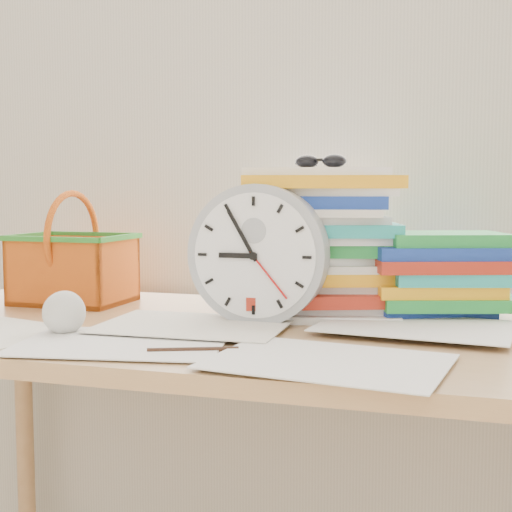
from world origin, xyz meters
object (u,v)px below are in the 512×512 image
(paper_stack, at_px, (314,242))
(basket, at_px, (73,248))
(clock, at_px, (258,254))
(book_stack, at_px, (436,276))
(desk, at_px, (225,365))

(paper_stack, bearing_deg, basket, -178.09)
(paper_stack, distance_m, clock, 0.16)
(book_stack, bearing_deg, basket, -177.62)
(paper_stack, bearing_deg, desk, -127.67)
(desk, xyz_separation_m, clock, (0.06, 0.03, 0.21))
(desk, relative_size, paper_stack, 4.22)
(desk, height_order, basket, basket)
(paper_stack, distance_m, book_stack, 0.25)
(basket, bearing_deg, clock, -14.23)
(desk, xyz_separation_m, basket, (-0.41, 0.15, 0.20))
(desk, bearing_deg, clock, 26.74)
(basket, bearing_deg, book_stack, 3.18)
(clock, distance_m, basket, 0.48)
(paper_stack, xyz_separation_m, clock, (-0.08, -0.14, -0.02))
(paper_stack, bearing_deg, clock, -117.88)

